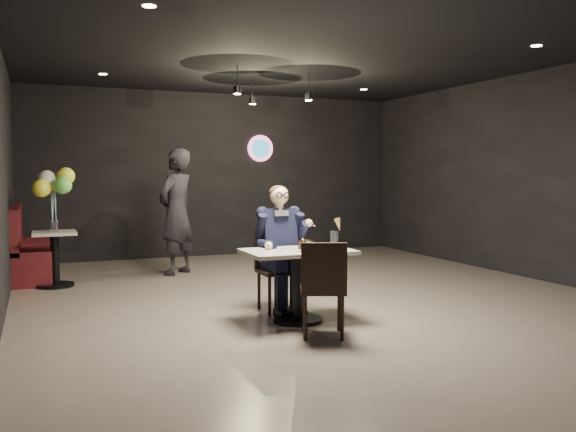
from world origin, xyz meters
name	(u,v)px	position (x,y,z in m)	size (l,w,h in m)	color
floor	(325,302)	(0.00, 0.00, 0.00)	(9.00, 9.00, 0.00)	#6D645B
wall_sign	(260,148)	(0.80, 4.47, 2.00)	(0.50, 0.06, 0.50)	pink
pendant_lights	(266,81)	(0.00, 2.00, 2.88)	(1.40, 1.20, 0.36)	black
main_table	(298,286)	(-0.68, -0.76, 0.38)	(1.10, 0.70, 0.75)	silver
chair_far	(278,270)	(-0.68, -0.21, 0.46)	(0.42, 0.46, 0.92)	black
chair_near	(323,288)	(-0.68, -1.35, 0.46)	(0.42, 0.46, 0.92)	black
seated_man	(278,247)	(-0.68, -0.21, 0.72)	(0.60, 0.80, 1.44)	black
dessert_plate	(306,250)	(-0.63, -0.87, 0.76)	(0.23, 0.23, 0.01)	white
cake_slice	(306,245)	(-0.63, -0.84, 0.80)	(0.12, 0.10, 0.08)	black
mint_leaf	(308,242)	(-0.63, -0.89, 0.84)	(0.06, 0.04, 0.01)	green
sundae_glass	(334,240)	(-0.29, -0.81, 0.84)	(0.08, 0.08, 0.18)	silver
wafer_cone	(338,225)	(-0.24, -0.82, 1.00)	(0.07, 0.07, 0.14)	#BB814C
booth_bench	(31,241)	(-3.25, 3.27, 0.53)	(0.53, 2.10, 1.05)	#3F0E0D
side_table	(55,261)	(-2.95, 2.27, 0.35)	(0.56, 0.56, 0.70)	silver
balloon_vase	(54,226)	(-2.95, 2.27, 0.82)	(0.10, 0.10, 0.15)	silver
balloon_bunch	(53,194)	(-2.95, 2.27, 1.26)	(0.43, 0.43, 0.72)	#FBFC35
passerby	(176,212)	(-1.21, 2.66, 0.95)	(0.69, 0.46, 1.90)	black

